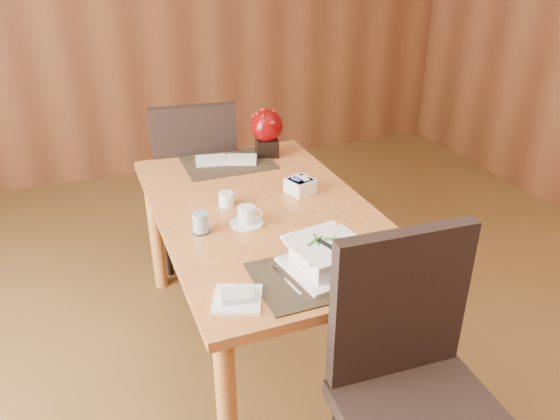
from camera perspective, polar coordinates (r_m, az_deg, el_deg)
name	(u,v)px	position (r m, az deg, el deg)	size (l,w,h in m)	color
dining_table	(265,228)	(2.40, -1.58, -1.94)	(0.90, 1.50, 0.75)	#CD7939
placemat_near	(319,275)	(1.92, 4.07, -6.81)	(0.45, 0.33, 0.01)	black
placemat_far	(228,163)	(2.83, -5.44, 4.91)	(0.45, 0.33, 0.01)	black
soup_setting	(326,256)	(1.93, 4.84, -4.83)	(0.31, 0.31, 0.11)	white
coffee_cup	(247,217)	(2.22, -3.50, -0.72)	(0.14, 0.14, 0.08)	white
water_glass	(200,214)	(2.16, -8.35, -0.46)	(0.07, 0.07, 0.16)	white
creamer_jug	(226,199)	(2.39, -5.64, 1.15)	(0.08, 0.08, 0.06)	white
sugar_caddy	(300,186)	(2.49, 2.14, 2.55)	(0.11, 0.11, 0.07)	white
berry_decor	(267,130)	(2.88, -1.39, 8.35)	(0.17, 0.17, 0.25)	black
napkins_far	(228,160)	(2.83, -5.42, 5.23)	(0.31, 0.11, 0.03)	silver
bread_plate	(237,299)	(1.80, -4.48, -9.26)	(0.16, 0.16, 0.01)	white
near_chair	(414,378)	(1.82, 13.87, -16.67)	(0.51, 0.51, 1.04)	black
far_chair	(194,175)	(3.16, -8.93, 3.60)	(0.52, 0.52, 1.02)	black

